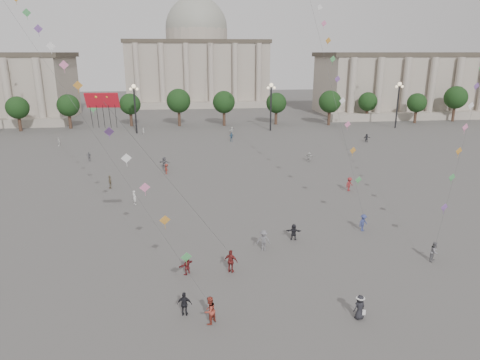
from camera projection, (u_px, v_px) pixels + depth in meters
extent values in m
plane|color=#4E4B49|center=(242.00, 311.00, 29.53)|extent=(360.00, 360.00, 0.00)
cube|color=#A6998B|center=(456.00, 85.00, 125.96)|extent=(80.00, 22.00, 16.00)
cube|color=#443C32|center=(460.00, 54.00, 123.50)|extent=(81.60, 22.44, 1.20)
cube|color=#A6998B|center=(198.00, 74.00, 150.39)|extent=(46.00, 30.00, 20.00)
cube|color=#443C32|center=(197.00, 42.00, 147.36)|extent=(46.92, 30.60, 1.20)
cube|color=#A6998B|center=(200.00, 105.00, 136.79)|extent=(48.30, 4.00, 2.00)
cylinder|color=#A6998B|center=(197.00, 36.00, 146.81)|extent=(21.00, 21.00, 5.00)
sphere|color=gray|center=(197.00, 29.00, 146.10)|extent=(21.00, 21.00, 21.00)
cylinder|color=#36241B|center=(21.00, 122.00, 98.61)|extent=(0.70, 0.70, 3.52)
sphere|color=black|center=(19.00, 106.00, 97.56)|extent=(5.12, 5.12, 5.12)
cylinder|color=#36241B|center=(75.00, 121.00, 99.94)|extent=(0.70, 0.70, 3.52)
sphere|color=black|center=(73.00, 105.00, 98.89)|extent=(5.12, 5.12, 5.12)
cylinder|color=#36241B|center=(127.00, 120.00, 101.27)|extent=(0.70, 0.70, 3.52)
sphere|color=black|center=(126.00, 104.00, 100.22)|extent=(5.12, 5.12, 5.12)
cylinder|color=#36241B|center=(178.00, 119.00, 102.60)|extent=(0.70, 0.70, 3.52)
sphere|color=black|center=(178.00, 104.00, 101.54)|extent=(5.12, 5.12, 5.12)
cylinder|color=#36241B|center=(228.00, 118.00, 103.93)|extent=(0.70, 0.70, 3.52)
sphere|color=black|center=(228.00, 103.00, 102.87)|extent=(5.12, 5.12, 5.12)
cylinder|color=#36241B|center=(277.00, 118.00, 105.26)|extent=(0.70, 0.70, 3.52)
sphere|color=black|center=(277.00, 103.00, 104.20)|extent=(5.12, 5.12, 5.12)
cylinder|color=#36241B|center=(324.00, 117.00, 106.59)|extent=(0.70, 0.70, 3.52)
sphere|color=black|center=(325.00, 102.00, 105.53)|extent=(5.12, 5.12, 5.12)
cylinder|color=#36241B|center=(370.00, 116.00, 107.91)|extent=(0.70, 0.70, 3.52)
sphere|color=black|center=(371.00, 101.00, 106.86)|extent=(5.12, 5.12, 5.12)
cylinder|color=#36241B|center=(415.00, 115.00, 109.24)|extent=(0.70, 0.70, 3.52)
sphere|color=black|center=(417.00, 101.00, 108.19)|extent=(5.12, 5.12, 5.12)
cylinder|color=#36241B|center=(459.00, 114.00, 110.57)|extent=(0.70, 0.70, 3.52)
sphere|color=black|center=(461.00, 100.00, 109.52)|extent=(5.12, 5.12, 5.12)
cylinder|color=#262628|center=(135.00, 111.00, 93.06)|extent=(0.36, 0.36, 10.00)
sphere|color=#FFE5B2|center=(134.00, 86.00, 91.57)|extent=(0.90, 0.90, 0.90)
sphere|color=#FFE5B2|center=(130.00, 89.00, 91.67)|extent=(0.60, 0.60, 0.60)
sphere|color=#FFE5B2|center=(137.00, 89.00, 91.82)|extent=(0.60, 0.60, 0.60)
cylinder|color=#262628|center=(271.00, 109.00, 96.38)|extent=(0.36, 0.36, 10.00)
sphere|color=#FFE5B2|center=(271.00, 85.00, 94.89)|extent=(0.90, 0.90, 0.90)
sphere|color=#FFE5B2|center=(268.00, 88.00, 94.99)|extent=(0.60, 0.60, 0.60)
sphere|color=#FFE5B2|center=(274.00, 88.00, 95.14)|extent=(0.60, 0.60, 0.60)
cylinder|color=#262628|center=(397.00, 107.00, 99.71)|extent=(0.36, 0.36, 10.00)
sphere|color=#FFE5B2|center=(400.00, 84.00, 98.22)|extent=(0.90, 0.90, 0.90)
sphere|color=#FFE5B2|center=(397.00, 87.00, 98.31)|extent=(0.60, 0.60, 0.60)
sphere|color=#FFE5B2|center=(402.00, 87.00, 98.47)|extent=(0.60, 0.60, 0.60)
imported|color=#395E80|center=(231.00, 137.00, 85.68)|extent=(1.13, 0.63, 1.82)
imported|color=#232228|center=(294.00, 232.00, 40.58)|extent=(1.53, 0.74, 1.58)
imported|color=silver|center=(232.00, 130.00, 93.55)|extent=(1.31, 1.37, 1.55)
imported|color=slate|center=(264.00, 240.00, 38.36)|extent=(1.40, 1.04, 1.93)
imported|color=#BABBB6|center=(309.00, 157.00, 69.85)|extent=(1.51, 0.98, 1.56)
imported|color=maroon|center=(349.00, 184.00, 54.89)|extent=(1.36, 1.17, 1.82)
imported|color=black|center=(367.00, 138.00, 85.09)|extent=(1.53, 0.63, 1.61)
imported|color=beige|center=(144.00, 131.00, 92.56)|extent=(0.52, 0.64, 1.51)
imported|color=slate|center=(164.00, 163.00, 65.17)|extent=(1.89, 1.16, 1.95)
imported|color=silver|center=(134.00, 197.00, 50.03)|extent=(0.70, 0.74, 1.71)
imported|color=slate|center=(89.00, 156.00, 70.24)|extent=(0.97, 0.73, 1.53)
imported|color=maroon|center=(167.00, 169.00, 62.60)|extent=(0.99, 1.15, 1.55)
imported|color=white|center=(59.00, 142.00, 81.61)|extent=(0.47, 0.98, 1.61)
imported|color=#7D7056|center=(110.00, 182.00, 56.01)|extent=(0.66, 1.10, 1.75)
imported|color=maroon|center=(231.00, 261.00, 34.49)|extent=(1.23, 0.93, 1.94)
imported|color=maroon|center=(187.00, 265.00, 34.27)|extent=(1.35, 1.33, 1.54)
imported|color=black|center=(185.00, 304.00, 28.83)|extent=(1.06, 0.57, 1.72)
imported|color=#9A372A|center=(210.00, 310.00, 27.93)|extent=(1.18, 1.19, 1.94)
imported|color=navy|center=(363.00, 223.00, 42.58)|extent=(1.30, 1.12, 1.74)
imported|color=slate|center=(434.00, 252.00, 36.39)|extent=(1.08, 1.05, 1.75)
imported|color=black|center=(360.00, 307.00, 28.46)|extent=(0.98, 0.79, 1.73)
cone|color=white|center=(361.00, 297.00, 28.24)|extent=(0.52, 0.52, 0.14)
cylinder|color=white|center=(361.00, 298.00, 28.26)|extent=(0.60, 0.60, 0.02)
cube|color=white|center=(364.00, 312.00, 28.43)|extent=(0.22, 0.10, 0.35)
cube|color=red|center=(102.00, 100.00, 28.42)|extent=(2.22, 0.61, 1.02)
cube|color=#198A46|center=(96.00, 97.00, 28.28)|extent=(0.36, 0.21, 0.34)
cube|color=#1C4E99|center=(107.00, 96.00, 28.35)|extent=(0.36, 0.21, 0.34)
sphere|color=gold|center=(96.00, 97.00, 28.24)|extent=(0.20, 0.20, 0.20)
sphere|color=gold|center=(107.00, 97.00, 28.32)|extent=(0.20, 0.20, 0.20)
cylinder|color=#3F3F3F|center=(173.00, 184.00, 31.37)|extent=(0.02, 0.02, 15.28)
cylinder|color=#3F3F3F|center=(4.00, 1.00, 43.01)|extent=(0.02, 0.02, 74.45)
cube|color=#4BA35A|center=(186.00, 257.00, 28.62)|extent=(0.76, 0.25, 0.76)
cube|color=gold|center=(165.00, 220.00, 29.61)|extent=(0.76, 0.25, 0.76)
cube|color=pink|center=(145.00, 187.00, 30.65)|extent=(0.76, 0.25, 0.76)
cube|color=white|center=(126.00, 158.00, 31.71)|extent=(0.76, 0.25, 0.76)
cube|color=#7E50A1|center=(109.00, 132.00, 32.79)|extent=(0.76, 0.25, 0.76)
cube|color=#4BA35A|center=(93.00, 107.00, 33.88)|extent=(0.76, 0.25, 0.76)
cube|color=gold|center=(78.00, 85.00, 34.99)|extent=(0.76, 0.25, 0.76)
cube|color=pink|center=(64.00, 65.00, 36.11)|extent=(0.76, 0.25, 0.76)
cube|color=white|center=(51.00, 46.00, 37.23)|extent=(0.76, 0.25, 0.76)
cube|color=#7E50A1|center=(38.00, 29.00, 38.36)|extent=(0.76, 0.25, 0.76)
cube|color=#4BA35A|center=(27.00, 13.00, 39.50)|extent=(0.76, 0.25, 0.76)
cube|color=#4BA35A|center=(359.00, 180.00, 43.36)|extent=(0.76, 0.25, 0.76)
cube|color=gold|center=(353.00, 150.00, 44.49)|extent=(0.76, 0.25, 0.76)
cube|color=pink|center=(348.00, 124.00, 45.68)|extent=(0.76, 0.25, 0.76)
cube|color=white|center=(342.00, 101.00, 46.91)|extent=(0.76, 0.25, 0.76)
cube|color=#7E50A1|center=(338.00, 79.00, 48.16)|extent=(0.76, 0.25, 0.76)
cube|color=#4BA35A|center=(333.00, 59.00, 49.43)|extent=(0.76, 0.25, 0.76)
cube|color=gold|center=(328.00, 41.00, 50.71)|extent=(0.76, 0.25, 0.76)
cube|color=pink|center=(324.00, 23.00, 52.01)|extent=(0.76, 0.25, 0.76)
cube|color=white|center=(320.00, 7.00, 53.32)|extent=(0.76, 0.25, 0.76)
cube|color=#7E50A1|center=(444.00, 207.00, 37.27)|extent=(0.76, 0.25, 0.76)
cube|color=#4BA35A|center=(452.00, 177.00, 38.49)|extent=(0.76, 0.25, 0.76)
cube|color=gold|center=(459.00, 151.00, 39.76)|extent=(0.76, 0.25, 0.76)
cube|color=pink|center=(465.00, 127.00, 41.05)|extent=(0.76, 0.25, 0.76)
cube|color=white|center=(471.00, 106.00, 42.37)|extent=(0.76, 0.25, 0.76)
cube|color=#7E50A1|center=(477.00, 86.00, 43.70)|extent=(0.76, 0.25, 0.76)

